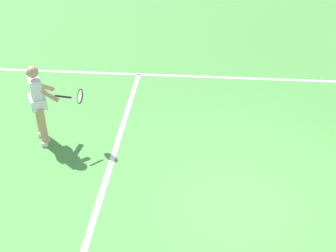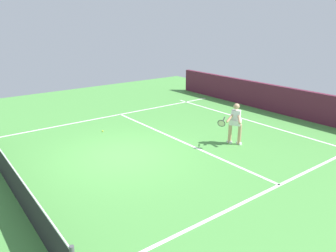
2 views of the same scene
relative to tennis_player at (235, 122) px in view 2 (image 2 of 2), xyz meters
name	(u,v)px [view 2 (image 2 of 2)]	position (x,y,z in m)	size (l,w,h in m)	color
ground_plane	(124,155)	(1.56, 3.82, -0.85)	(23.77, 23.77, 0.00)	#4C9342
court_back_wall	(280,100)	(1.56, -5.02, -0.17)	(14.06, 0.24, 1.35)	#561E33
baseline_marking	(249,121)	(1.56, -2.82, -0.84)	(10.06, 0.10, 0.01)	white
service_line_marking	(178,140)	(1.56, 1.41, -0.84)	(9.06, 0.10, 0.01)	white
sideline_left_marking	(219,214)	(-2.97, 3.82, -0.84)	(0.10, 16.29, 0.01)	white
sideline_right_marking	(73,123)	(6.09, 3.82, -0.84)	(0.10, 16.29, 0.01)	white
court_net	(6,170)	(1.56, 7.48, -0.36)	(9.74, 0.08, 1.04)	#4C4C51
tennis_player	(235,122)	(0.00, 0.00, 0.00)	(0.68, 1.13, 1.55)	tan
tennis_ball_near	(103,131)	(4.23, 3.29, -0.81)	(0.07, 0.07, 0.07)	#D1E533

